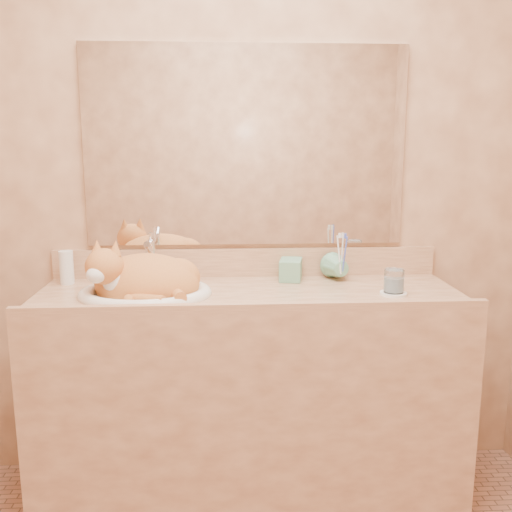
{
  "coord_description": "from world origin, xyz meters",
  "views": [
    {
      "loc": [
        -0.1,
        -1.36,
        1.4
      ],
      "look_at": [
        0.02,
        0.7,
        0.99
      ],
      "focal_mm": 40.0,
      "sensor_mm": 36.0,
      "label": 1
    }
  ],
  "objects": [
    {
      "name": "wall_back",
      "position": [
        0.0,
        1.0,
        1.25
      ],
      "size": [
        2.4,
        0.02,
        2.5
      ],
      "primitive_type": "cube",
      "color": "#926142",
      "rests_on": "ground"
    },
    {
      "name": "vanity_counter",
      "position": [
        0.0,
        0.72,
        0.42
      ],
      "size": [
        1.6,
        0.55,
        0.85
      ],
      "primitive_type": null,
      "color": "#946142",
      "rests_on": "floor"
    },
    {
      "name": "soap_dispenser",
      "position": [
        0.17,
        0.85,
        0.95
      ],
      "size": [
        0.1,
        0.1,
        0.19
      ],
      "primitive_type": "imported",
      "rotation": [
        0.0,
        0.0,
        -0.2
      ],
      "color": "#68A684",
      "rests_on": "vanity_counter"
    },
    {
      "name": "faucet",
      "position": [
        -0.39,
        0.89,
        0.95
      ],
      "size": [
        0.07,
        0.14,
        0.19
      ],
      "primitive_type": null,
      "rotation": [
        0.0,
        0.0,
        -0.18
      ],
      "color": "white",
      "rests_on": "vanity_counter"
    },
    {
      "name": "cat",
      "position": [
        -0.4,
        0.72,
        0.92
      ],
      "size": [
        0.47,
        0.41,
        0.22
      ],
      "primitive_type": null,
      "rotation": [
        0.0,
        0.0,
        -0.23
      ],
      "color": "#B7612A",
      "rests_on": "sink_basin"
    },
    {
      "name": "toothbrush_cup",
      "position": [
        0.38,
        0.86,
        0.9
      ],
      "size": [
        0.13,
        0.13,
        0.1
      ],
      "primitive_type": "imported",
      "rotation": [
        0.0,
        0.0,
        0.23
      ],
      "color": "#68A684",
      "rests_on": "vanity_counter"
    },
    {
      "name": "mirror",
      "position": [
        0.0,
        0.99,
        1.39
      ],
      "size": [
        1.3,
        0.02,
        0.8
      ],
      "primitive_type": "cube",
      "color": "white",
      "rests_on": "wall_back"
    },
    {
      "name": "sink_basin",
      "position": [
        -0.39,
        0.7,
        0.92
      ],
      "size": [
        0.49,
        0.42,
        0.15
      ],
      "primitive_type": null,
      "rotation": [
        0.0,
        0.0,
        -0.04
      ],
      "color": "white",
      "rests_on": "vanity_counter"
    },
    {
      "name": "wall_front",
      "position": [
        0.0,
        -1.0,
        1.25
      ],
      "size": [
        2.4,
        0.02,
        2.5
      ],
      "primitive_type": "cube",
      "color": "#926142",
      "rests_on": "ground"
    },
    {
      "name": "lotion_bottle",
      "position": [
        -0.72,
        0.9,
        0.92
      ],
      "size": [
        0.06,
        0.06,
        0.13
      ],
      "primitive_type": "cylinder",
      "color": "white",
      "rests_on": "vanity_counter"
    },
    {
      "name": "toothbrushes",
      "position": [
        0.38,
        0.86,
        0.97
      ],
      "size": [
        0.03,
        0.03,
        0.2
      ],
      "primitive_type": null,
      "color": "white",
      "rests_on": "toothbrush_cup"
    },
    {
      "name": "saucer",
      "position": [
        0.53,
        0.65,
        0.85
      ],
      "size": [
        0.1,
        0.1,
        0.01
      ],
      "primitive_type": "cylinder",
      "color": "white",
      "rests_on": "vanity_counter"
    },
    {
      "name": "water_glass",
      "position": [
        0.53,
        0.65,
        0.9
      ],
      "size": [
        0.07,
        0.07,
        0.09
      ],
      "primitive_type": "cylinder",
      "color": "white",
      "rests_on": "saucer"
    }
  ]
}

